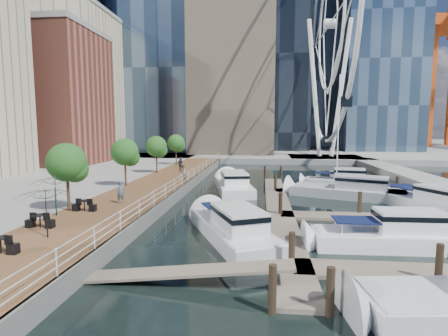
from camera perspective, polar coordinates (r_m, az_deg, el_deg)
ground at (r=19.16m, az=1.17°, el=-13.55°), size 520.00×520.00×0.00m
boardwalk at (r=35.10m, az=-11.44°, el=-3.54°), size 6.00×60.00×1.00m
seawall at (r=34.32m, az=-6.65°, el=-3.68°), size 0.25×60.00×1.00m
land_far at (r=120.08m, az=5.45°, el=3.66°), size 200.00×114.00×1.00m
breakwater at (r=42.60m, az=31.79°, el=-2.63°), size 4.00×60.00×1.00m
pier at (r=71.28m, az=16.22°, el=1.43°), size 14.00×12.00×1.00m
railing at (r=34.18m, az=-6.84°, el=-1.99°), size 0.10×60.00×1.05m
floating_docks at (r=29.27m, az=18.78°, el=-5.80°), size 16.00×34.00×2.60m
midrise_condos at (r=57.29m, az=-32.55°, el=12.42°), size 19.00×67.00×28.00m
ferris_wheel at (r=73.60m, az=16.90°, el=21.54°), size 5.80×45.60×47.80m
street_trees at (r=34.53m, az=-15.89°, el=2.51°), size 2.60×42.60×4.60m
cafe_tables at (r=20.59m, az=-30.03°, el=-9.02°), size 2.50×13.70×0.74m
yacht_foreground at (r=21.72m, az=25.36°, el=-11.74°), size 9.04×2.66×2.15m
pedestrian_near at (r=27.10m, az=-16.51°, el=-3.82°), size 0.71×0.59×1.65m
pedestrian_mid at (r=37.28m, az=-6.74°, el=-0.69°), size 0.85×1.00×1.80m
pedestrian_far at (r=45.43m, az=-7.09°, el=0.65°), size 1.13×1.04×1.86m
moored_yachts at (r=32.16m, az=18.27°, el=-5.58°), size 23.38×31.78×11.50m
cafe_seating at (r=20.55m, az=-28.98°, el=-6.46°), size 5.60×14.29×2.59m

